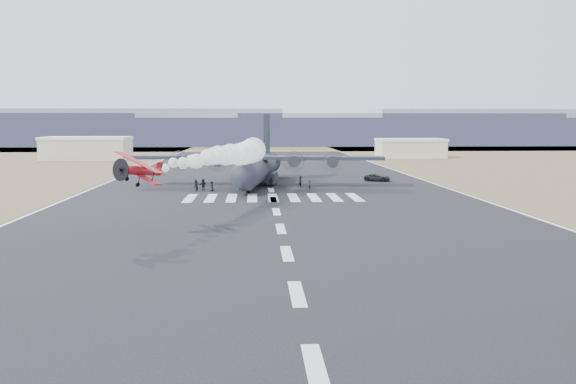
{
  "coord_description": "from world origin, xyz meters",
  "views": [
    {
      "loc": [
        -2.67,
        -37.87,
        10.9
      ],
      "look_at": [
        0.66,
        22.32,
        4.0
      ],
      "focal_mm": 38.0,
      "sensor_mm": 36.0,
      "label": 1
    }
  ],
  "objects": [
    {
      "name": "scrub_far",
      "position": [
        0.0,
        230.0,
        0.0
      ],
      "size": [
        500.0,
        80.0,
        0.0
      ],
      "primitive_type": "cube",
      "color": "brown",
      "rests_on": "ground"
    },
    {
      "name": "hangar_left",
      "position": [
        -52.0,
        145.0,
        3.41
      ],
      "size": [
        24.5,
        14.5,
        6.7
      ],
      "color": "#B7B4A2",
      "rests_on": "ground"
    },
    {
      "name": "ridge_seg_e",
      "position": [
        65.0,
        260.0,
        7.5
      ],
      "size": [
        150.0,
        50.0,
        15.0
      ],
      "primitive_type": "cube",
      "color": "gray",
      "rests_on": "ground"
    },
    {
      "name": "hangar_right",
      "position": [
        46.0,
        150.0,
        3.01
      ],
      "size": [
        20.5,
        12.5,
        5.9
      ],
      "color": "#B7B4A2",
      "rests_on": "ground"
    },
    {
      "name": "crew_g",
      "position": [
        6.3,
        60.01,
        0.79
      ],
      "size": [
        0.5,
        0.6,
        1.57
      ],
      "primitive_type": "imported",
      "rotation": [
        0.0,
        0.0,
        1.63
      ],
      "color": "black",
      "rests_on": "ground"
    },
    {
      "name": "ground",
      "position": [
        0.0,
        0.0,
        0.0
      ],
      "size": [
        500.0,
        500.0,
        0.0
      ],
      "primitive_type": "plane",
      "color": "black",
      "rests_on": "ground"
    },
    {
      "name": "crew_a",
      "position": [
        -12.37,
        62.49,
        0.82
      ],
      "size": [
        0.77,
        0.76,
        1.64
      ],
      "primitive_type": "imported",
      "rotation": [
        0.0,
        0.0,
        3.85
      ],
      "color": "black",
      "rests_on": "ground"
    },
    {
      "name": "runway_markings",
      "position": [
        0.0,
        60.0,
        0.01
      ],
      "size": [
        60.0,
        260.0,
        0.01
      ],
      "primitive_type": null,
      "color": "silver",
      "rests_on": "ground"
    },
    {
      "name": "crew_c",
      "position": [
        -1.91,
        63.58,
        0.89
      ],
      "size": [
        0.88,
        1.26,
        1.77
      ],
      "primitive_type": "imported",
      "rotation": [
        0.0,
        0.0,
        1.24
      ],
      "color": "black",
      "rests_on": "ground"
    },
    {
      "name": "ridge_seg_d",
      "position": [
        0.0,
        260.0,
        6.5
      ],
      "size": [
        150.0,
        50.0,
        13.0
      ],
      "primitive_type": "cube",
      "color": "gray",
      "rests_on": "ground"
    },
    {
      "name": "crew_f",
      "position": [
        -10.96,
        60.51,
        0.92
      ],
      "size": [
        1.51,
        1.67,
        1.84
      ],
      "primitive_type": "imported",
      "rotation": [
        0.0,
        0.0,
        4.02
      ],
      "color": "black",
      "rests_on": "ground"
    },
    {
      "name": "crew_e",
      "position": [
        -9.47,
        58.9,
        0.82
      ],
      "size": [
        0.92,
        0.91,
        1.64
      ],
      "primitive_type": "imported",
      "rotation": [
        0.0,
        0.0,
        5.52
      ],
      "color": "black",
      "rests_on": "ground"
    },
    {
      "name": "crew_h",
      "position": [
        -11.93,
        58.94,
        0.88
      ],
      "size": [
        0.83,
        1.0,
        1.76
      ],
      "primitive_type": "imported",
      "rotation": [
        0.0,
        0.0,
        5.14
      ],
      "color": "black",
      "rests_on": "ground"
    },
    {
      "name": "transport_aircraft",
      "position": [
        -1.88,
        69.18,
        3.24
      ],
      "size": [
        43.59,
        35.76,
        12.58
      ],
      "rotation": [
        0.0,
        0.0,
        -0.14
      ],
      "color": "black",
      "rests_on": "ground"
    },
    {
      "name": "ridge_seg_c",
      "position": [
        -65.0,
        260.0,
        8.5
      ],
      "size": [
        150.0,
        50.0,
        17.0
      ],
      "primitive_type": "cube",
      "color": "gray",
      "rests_on": "ground"
    },
    {
      "name": "aerobatic_biplane",
      "position": [
        -13.73,
        21.51,
        6.3
      ],
      "size": [
        5.77,
        5.64,
        3.22
      ],
      "rotation": [
        0.0,
        0.33,
        -0.31
      ],
      "color": "#BF0C32"
    },
    {
      "name": "support_vehicle",
      "position": [
        20.24,
        74.14,
        0.68
      ],
      "size": [
        5.37,
        4.24,
        1.36
      ],
      "primitive_type": "imported",
      "rotation": [
        0.0,
        0.0,
        1.09
      ],
      "color": "black",
      "rests_on": "ground"
    },
    {
      "name": "crew_d",
      "position": [
        0.06,
        64.08,
        0.82
      ],
      "size": [
        1.08,
        0.9,
        1.64
      ],
      "primitive_type": "imported",
      "rotation": [
        0.0,
        0.0,
        0.5
      ],
      "color": "black",
      "rests_on": "ground"
    },
    {
      "name": "smoke_trail",
      "position": [
        -5.03,
        48.53,
        6.56
      ],
      "size": [
        12.27,
        33.37,
        3.8
      ],
      "rotation": [
        0.0,
        0.0,
        -0.31
      ],
      "color": "white"
    },
    {
      "name": "crew_b",
      "position": [
        5.11,
        63.92,
        0.95
      ],
      "size": [
        1.08,
        0.95,
        1.9
      ],
      "primitive_type": "imported",
      "rotation": [
        0.0,
        0.0,
        0.53
      ],
      "color": "black",
      "rests_on": "ground"
    },
    {
      "name": "ridge_seg_f",
      "position": [
        130.0,
        260.0,
        8.5
      ],
      "size": [
        150.0,
        50.0,
        17.0
      ],
      "primitive_type": "cube",
      "color": "gray",
      "rests_on": "ground"
    }
  ]
}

